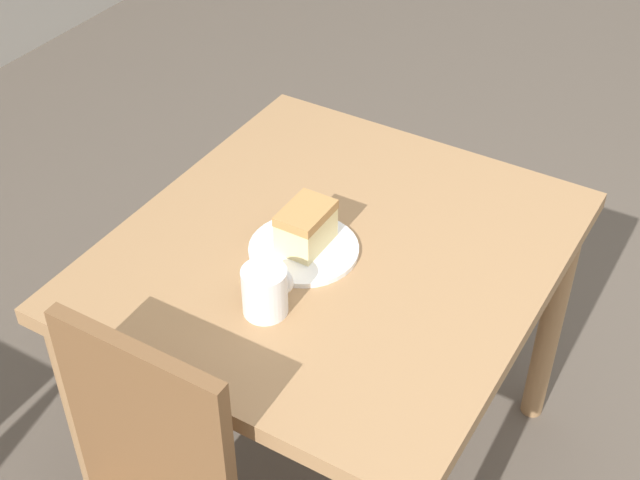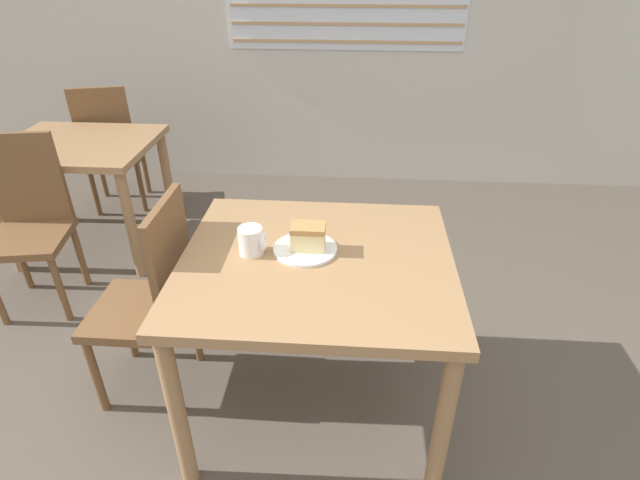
{
  "view_description": "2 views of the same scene",
  "coord_description": "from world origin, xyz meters",
  "px_view_note": "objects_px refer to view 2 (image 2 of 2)",
  "views": [
    {
      "loc": [
        -1.21,
        -0.13,
        1.96
      ],
      "look_at": [
        0.05,
        0.61,
        0.77
      ],
      "focal_mm": 50.0,
      "sensor_mm": 36.0,
      "label": 1
    },
    {
      "loc": [
        0.19,
        -0.91,
        1.73
      ],
      "look_at": [
        0.08,
        0.62,
        0.81
      ],
      "focal_mm": 28.0,
      "sensor_mm": 36.0,
      "label": 2
    }
  ],
  "objects_px": {
    "dining_table_far": "(82,161)",
    "chair_far_opposite": "(111,146)",
    "dining_table_near": "(317,281)",
    "chair_near_window": "(153,298)",
    "chair_far_corner": "(29,220)",
    "cake_slice": "(308,237)",
    "coffee_mug": "(252,241)",
    "plate": "(305,249)"
  },
  "relations": [
    {
      "from": "dining_table_near",
      "to": "cake_slice",
      "type": "distance_m",
      "value": 0.17
    },
    {
      "from": "chair_far_corner",
      "to": "chair_far_opposite",
      "type": "height_order",
      "value": "same"
    },
    {
      "from": "plate",
      "to": "coffee_mug",
      "type": "bearing_deg",
      "value": -170.79
    },
    {
      "from": "dining_table_near",
      "to": "chair_near_window",
      "type": "distance_m",
      "value": 0.69
    },
    {
      "from": "cake_slice",
      "to": "coffee_mug",
      "type": "distance_m",
      "value": 0.2
    },
    {
      "from": "dining_table_far",
      "to": "chair_far_opposite",
      "type": "relative_size",
      "value": 0.93
    },
    {
      "from": "dining_table_far",
      "to": "dining_table_near",
      "type": "bearing_deg",
      "value": -38.29
    },
    {
      "from": "chair_near_window",
      "to": "chair_far_corner",
      "type": "bearing_deg",
      "value": -124.12
    },
    {
      "from": "plate",
      "to": "cake_slice",
      "type": "xyz_separation_m",
      "value": [
        0.01,
        0.0,
        0.05
      ]
    },
    {
      "from": "chair_far_opposite",
      "to": "cake_slice",
      "type": "relative_size",
      "value": 7.34
    },
    {
      "from": "chair_far_opposite",
      "to": "plate",
      "type": "relative_size",
      "value": 3.87
    },
    {
      "from": "dining_table_near",
      "to": "cake_slice",
      "type": "bearing_deg",
      "value": 125.13
    },
    {
      "from": "coffee_mug",
      "to": "plate",
      "type": "bearing_deg",
      "value": 9.21
    },
    {
      "from": "chair_near_window",
      "to": "plate",
      "type": "xyz_separation_m",
      "value": [
        0.63,
        -0.01,
        0.27
      ]
    },
    {
      "from": "coffee_mug",
      "to": "cake_slice",
      "type": "bearing_deg",
      "value": 8.92
    },
    {
      "from": "chair_far_corner",
      "to": "coffee_mug",
      "type": "height_order",
      "value": "chair_far_corner"
    },
    {
      "from": "chair_far_corner",
      "to": "chair_near_window",
      "type": "bearing_deg",
      "value": -43.87
    },
    {
      "from": "plate",
      "to": "cake_slice",
      "type": "bearing_deg",
      "value": 4.21
    },
    {
      "from": "chair_far_corner",
      "to": "plate",
      "type": "bearing_deg",
      "value": -31.51
    },
    {
      "from": "dining_table_near",
      "to": "plate",
      "type": "height_order",
      "value": "plate"
    },
    {
      "from": "chair_far_corner",
      "to": "plate",
      "type": "height_order",
      "value": "chair_far_corner"
    },
    {
      "from": "chair_far_corner",
      "to": "plate",
      "type": "distance_m",
      "value": 1.64
    },
    {
      "from": "chair_near_window",
      "to": "chair_far_opposite",
      "type": "height_order",
      "value": "same"
    },
    {
      "from": "dining_table_far",
      "to": "chair_far_opposite",
      "type": "xyz_separation_m",
      "value": [
        -0.09,
        0.54,
        -0.11
      ]
    },
    {
      "from": "chair_near_window",
      "to": "coffee_mug",
      "type": "distance_m",
      "value": 0.54
    },
    {
      "from": "chair_far_corner",
      "to": "cake_slice",
      "type": "xyz_separation_m",
      "value": [
        1.52,
        -0.6,
        0.32
      ]
    },
    {
      "from": "coffee_mug",
      "to": "chair_far_corner",
      "type": "bearing_deg",
      "value": 154.34
    },
    {
      "from": "dining_table_near",
      "to": "chair_near_window",
      "type": "height_order",
      "value": "chair_near_window"
    },
    {
      "from": "chair_far_opposite",
      "to": "plate",
      "type": "bearing_deg",
      "value": 116.67
    },
    {
      "from": "chair_far_opposite",
      "to": "chair_near_window",
      "type": "bearing_deg",
      "value": 102.87
    },
    {
      "from": "cake_slice",
      "to": "chair_far_corner",
      "type": "bearing_deg",
      "value": 158.41
    },
    {
      "from": "chair_far_corner",
      "to": "cake_slice",
      "type": "distance_m",
      "value": 1.66
    },
    {
      "from": "chair_near_window",
      "to": "dining_table_near",
      "type": "bearing_deg",
      "value": 85.42
    },
    {
      "from": "chair_far_corner",
      "to": "cake_slice",
      "type": "height_order",
      "value": "chair_far_corner"
    },
    {
      "from": "dining_table_near",
      "to": "chair_near_window",
      "type": "bearing_deg",
      "value": 175.42
    },
    {
      "from": "dining_table_far",
      "to": "chair_near_window",
      "type": "xyz_separation_m",
      "value": [
        0.84,
        -1.14,
        -0.11
      ]
    },
    {
      "from": "dining_table_far",
      "to": "chair_far_corner",
      "type": "relative_size",
      "value": 0.93
    },
    {
      "from": "chair_far_opposite",
      "to": "dining_table_near",
      "type": "bearing_deg",
      "value": 116.7
    },
    {
      "from": "dining_table_near",
      "to": "chair_far_opposite",
      "type": "distance_m",
      "value": 2.36
    },
    {
      "from": "dining_table_far",
      "to": "chair_near_window",
      "type": "relative_size",
      "value": 0.93
    },
    {
      "from": "dining_table_far",
      "to": "cake_slice",
      "type": "distance_m",
      "value": 1.88
    },
    {
      "from": "dining_table_far",
      "to": "plate",
      "type": "distance_m",
      "value": 1.86
    }
  ]
}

